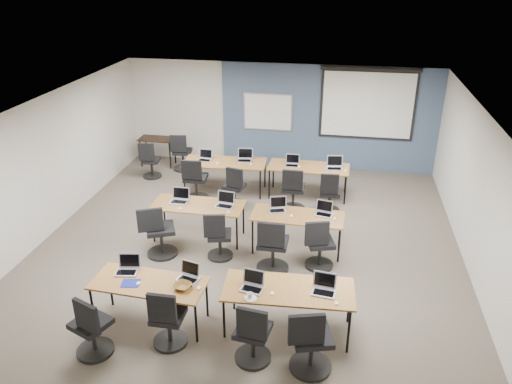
% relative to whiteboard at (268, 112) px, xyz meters
% --- Properties ---
extents(floor, '(8.00, 9.00, 0.02)m').
position_rel_whiteboard_xyz_m(floor, '(0.30, -4.43, -1.45)').
color(floor, '#6B6354').
rests_on(floor, ground).
extents(ceiling, '(8.00, 9.00, 0.02)m').
position_rel_whiteboard_xyz_m(ceiling, '(0.30, -4.43, 1.25)').
color(ceiling, white).
rests_on(ceiling, ground).
extents(wall_back, '(8.00, 0.04, 2.70)m').
position_rel_whiteboard_xyz_m(wall_back, '(0.30, 0.07, -0.10)').
color(wall_back, beige).
rests_on(wall_back, ground).
extents(wall_front, '(8.00, 0.04, 2.70)m').
position_rel_whiteboard_xyz_m(wall_front, '(0.30, -8.93, -0.10)').
color(wall_front, beige).
rests_on(wall_front, ground).
extents(wall_left, '(0.04, 9.00, 2.70)m').
position_rel_whiteboard_xyz_m(wall_left, '(-3.70, -4.43, -0.10)').
color(wall_left, beige).
rests_on(wall_left, ground).
extents(wall_right, '(0.04, 9.00, 2.70)m').
position_rel_whiteboard_xyz_m(wall_right, '(4.30, -4.43, -0.10)').
color(wall_right, beige).
rests_on(wall_right, ground).
extents(blue_accent_panel, '(5.50, 0.04, 2.70)m').
position_rel_whiteboard_xyz_m(blue_accent_panel, '(1.55, 0.04, -0.10)').
color(blue_accent_panel, '#3D5977').
rests_on(blue_accent_panel, wall_back).
extents(whiteboard, '(1.28, 0.03, 0.98)m').
position_rel_whiteboard_xyz_m(whiteboard, '(0.00, 0.00, 0.00)').
color(whiteboard, silver).
rests_on(whiteboard, wall_back).
extents(projector_screen, '(2.40, 0.10, 1.82)m').
position_rel_whiteboard_xyz_m(projector_screen, '(2.50, -0.02, 0.44)').
color(projector_screen, black).
rests_on(projector_screen, wall_back).
extents(training_table_front_left, '(1.69, 0.70, 0.73)m').
position_rel_whiteboard_xyz_m(training_table_front_left, '(-0.70, -6.73, -0.77)').
color(training_table_front_left, '#A46C49').
rests_on(training_table_front_left, floor).
extents(training_table_front_right, '(1.88, 0.79, 0.73)m').
position_rel_whiteboard_xyz_m(training_table_front_right, '(1.33, -6.53, -0.76)').
color(training_table_front_right, '#A45C2C').
rests_on(training_table_front_right, floor).
extents(training_table_mid_left, '(1.78, 0.74, 0.73)m').
position_rel_whiteboard_xyz_m(training_table_mid_left, '(-0.71, -4.12, -0.77)').
color(training_table_mid_left, olive).
rests_on(training_table_mid_left, floor).
extents(training_table_mid_right, '(1.71, 0.71, 0.73)m').
position_rel_whiteboard_xyz_m(training_table_mid_right, '(1.23, -4.23, -0.77)').
color(training_table_mid_right, brown).
rests_on(training_table_mid_right, floor).
extents(training_table_back_left, '(1.92, 0.80, 0.73)m').
position_rel_whiteboard_xyz_m(training_table_back_left, '(-0.72, -1.83, -0.76)').
color(training_table_back_left, brown).
rests_on(training_table_back_left, floor).
extents(training_table_back_right, '(1.84, 0.77, 0.73)m').
position_rel_whiteboard_xyz_m(training_table_back_right, '(1.23, -1.78, -0.76)').
color(training_table_back_right, brown).
rests_on(training_table_back_right, floor).
extents(laptop_0, '(0.33, 0.28, 0.25)m').
position_rel_whiteboard_xyz_m(laptop_0, '(-1.12, -6.51, -0.66)').
color(laptop_0, '#B6B6B6').
rests_on(laptop_0, training_table_front_left).
extents(mouse_0, '(0.09, 0.11, 0.03)m').
position_rel_whiteboard_xyz_m(mouse_0, '(-0.83, -6.80, -0.71)').
color(mouse_0, white).
rests_on(mouse_0, training_table_front_left).
extents(task_chair_0, '(0.55, 0.52, 1.00)m').
position_rel_whiteboard_xyz_m(task_chair_0, '(-1.25, -7.52, -1.04)').
color(task_chair_0, black).
rests_on(task_chair_0, floor).
extents(laptop_1, '(0.31, 0.26, 0.24)m').
position_rel_whiteboard_xyz_m(laptop_1, '(-0.15, -6.53, -0.66)').
color(laptop_1, '#A4A3AC').
rests_on(laptop_1, training_table_front_left).
extents(mouse_1, '(0.06, 0.10, 0.03)m').
position_rel_whiteboard_xyz_m(mouse_1, '(0.06, -6.75, -0.71)').
color(mouse_1, white).
rests_on(mouse_1, training_table_front_left).
extents(task_chair_1, '(0.50, 0.50, 0.98)m').
position_rel_whiteboard_xyz_m(task_chair_1, '(-0.29, -7.16, -1.05)').
color(task_chair_1, black).
rests_on(task_chair_1, floor).
extents(laptop_2, '(0.32, 0.27, 0.24)m').
position_rel_whiteboard_xyz_m(laptop_2, '(0.82, -6.59, -0.66)').
color(laptop_2, silver).
rests_on(laptop_2, training_table_front_right).
extents(mouse_2, '(0.07, 0.10, 0.03)m').
position_rel_whiteboard_xyz_m(mouse_2, '(1.12, -6.69, -0.71)').
color(mouse_2, white).
rests_on(mouse_2, training_table_front_right).
extents(task_chair_2, '(0.51, 0.51, 0.99)m').
position_rel_whiteboard_xyz_m(task_chair_2, '(0.94, -7.27, -1.04)').
color(task_chair_2, black).
rests_on(task_chair_2, floor).
extents(laptop_3, '(0.33, 0.28, 0.25)m').
position_rel_whiteboard_xyz_m(laptop_3, '(1.83, -6.50, -0.66)').
color(laptop_3, silver).
rests_on(laptop_3, training_table_front_right).
extents(mouse_3, '(0.07, 0.10, 0.03)m').
position_rel_whiteboard_xyz_m(mouse_3, '(2.02, -6.76, -0.71)').
color(mouse_3, white).
rests_on(mouse_3, training_table_front_right).
extents(task_chair_3, '(0.58, 0.57, 1.05)m').
position_rel_whiteboard_xyz_m(task_chair_3, '(1.71, -7.30, -1.01)').
color(task_chair_3, black).
rests_on(task_chair_3, floor).
extents(laptop_4, '(0.34, 0.29, 0.26)m').
position_rel_whiteboard_xyz_m(laptop_4, '(-1.10, -4.05, -0.66)').
color(laptop_4, '#B8B8BF').
rests_on(laptop_4, training_table_mid_left).
extents(mouse_4, '(0.09, 0.11, 0.04)m').
position_rel_whiteboard_xyz_m(mouse_4, '(-0.99, -4.38, -0.71)').
color(mouse_4, white).
rests_on(mouse_4, training_table_mid_left).
extents(task_chair_4, '(0.61, 0.57, 1.04)m').
position_rel_whiteboard_xyz_m(task_chair_4, '(-1.25, -4.90, -1.02)').
color(task_chair_4, black).
rests_on(task_chair_4, floor).
extents(laptop_5, '(0.34, 0.29, 0.26)m').
position_rel_whiteboard_xyz_m(laptop_5, '(-0.18, -4.07, -0.66)').
color(laptop_5, '#A1A1A9').
rests_on(laptop_5, training_table_mid_left).
extents(mouse_5, '(0.06, 0.09, 0.03)m').
position_rel_whiteboard_xyz_m(mouse_5, '(-0.05, -4.36, -0.71)').
color(mouse_5, white).
rests_on(mouse_5, training_table_mid_left).
extents(task_chair_5, '(0.48, 0.48, 0.96)m').
position_rel_whiteboard_xyz_m(task_chair_5, '(-0.15, -4.79, -1.06)').
color(task_chair_5, black).
rests_on(task_chair_5, floor).
extents(laptop_6, '(0.32, 0.27, 0.24)m').
position_rel_whiteboard_xyz_m(laptop_6, '(0.83, -4.09, -0.66)').
color(laptop_6, '#B4B4BB').
rests_on(laptop_6, training_table_mid_right).
extents(mouse_6, '(0.09, 0.11, 0.03)m').
position_rel_whiteboard_xyz_m(mouse_6, '(1.12, -4.30, -0.71)').
color(mouse_6, white).
rests_on(mouse_6, training_table_mid_right).
extents(task_chair_6, '(0.58, 0.58, 1.05)m').
position_rel_whiteboard_xyz_m(task_chair_6, '(0.88, -5.03, -1.01)').
color(task_chair_6, black).
rests_on(task_chair_6, floor).
extents(laptop_7, '(0.31, 0.27, 0.24)m').
position_rel_whiteboard_xyz_m(laptop_7, '(1.70, -4.09, -0.66)').
color(laptop_7, '#A9A8B5').
rests_on(laptop_7, training_table_mid_right).
extents(mouse_7, '(0.07, 0.10, 0.03)m').
position_rel_whiteboard_xyz_m(mouse_7, '(1.91, -4.27, -0.71)').
color(mouse_7, white).
rests_on(mouse_7, training_table_mid_right).
extents(task_chair_7, '(0.52, 0.51, 0.99)m').
position_rel_whiteboard_xyz_m(task_chair_7, '(1.68, -4.78, -1.04)').
color(task_chair_7, black).
rests_on(task_chair_7, floor).
extents(laptop_8, '(0.32, 0.27, 0.24)m').
position_rel_whiteboard_xyz_m(laptop_8, '(-1.21, -1.80, -0.66)').
color(laptop_8, silver).
rests_on(laptop_8, training_table_back_left).
extents(mouse_8, '(0.06, 0.10, 0.03)m').
position_rel_whiteboard_xyz_m(mouse_8, '(-0.86, -1.98, -0.71)').
color(mouse_8, white).
rests_on(mouse_8, training_table_back_left).
extents(task_chair_8, '(0.56, 0.56, 1.03)m').
position_rel_whiteboard_xyz_m(task_chair_8, '(-1.27, -2.48, -1.02)').
color(task_chair_8, black).
rests_on(task_chair_8, floor).
extents(laptop_9, '(0.36, 0.30, 0.27)m').
position_rel_whiteboard_xyz_m(laptop_9, '(-0.28, -1.66, -0.65)').
color(laptop_9, '#BBBBC4').
rests_on(laptop_9, training_table_back_left).
extents(mouse_9, '(0.06, 0.10, 0.03)m').
position_rel_whiteboard_xyz_m(mouse_9, '(-0.09, -1.89, -0.71)').
color(mouse_9, white).
rests_on(mouse_9, training_table_back_left).
extents(task_chair_9, '(0.47, 0.47, 0.96)m').
position_rel_whiteboard_xyz_m(task_chair_9, '(-0.33, -2.61, -1.06)').
color(task_chair_9, black).
rests_on(task_chair_9, floor).
extents(laptop_10, '(0.32, 0.27, 0.24)m').
position_rel_whiteboard_xyz_m(laptop_10, '(0.85, -1.77, -0.66)').
color(laptop_10, silver).
rests_on(laptop_10, training_table_back_right).
extents(mouse_10, '(0.09, 0.11, 0.04)m').
position_rel_whiteboard_xyz_m(mouse_10, '(1.02, -1.88, -0.71)').
color(mouse_10, white).
rests_on(mouse_10, training_table_back_right).
extents(task_chair_10, '(0.54, 0.54, 1.02)m').
position_rel_whiteboard_xyz_m(task_chair_10, '(0.97, -2.62, -1.03)').
color(task_chair_10, black).
rests_on(task_chair_10, floor).
extents(laptop_11, '(0.36, 0.31, 0.27)m').
position_rel_whiteboard_xyz_m(laptop_11, '(1.81, -1.78, -0.65)').
color(laptop_11, '#9C9CA9').
rests_on(laptop_11, training_table_back_right).
extents(mouse_11, '(0.09, 0.11, 0.03)m').
position_rel_whiteboard_xyz_m(mouse_11, '(2.07, -1.91, -0.71)').
color(mouse_11, white).
rests_on(mouse_11, training_table_back_right).
extents(task_chair_11, '(0.47, 0.47, 0.96)m').
position_rel_whiteboard_xyz_m(task_chair_11, '(1.76, -2.56, -1.06)').
color(task_chair_11, black).
rests_on(task_chair_11, floor).
extents(blue_mousepad, '(0.29, 0.26, 0.01)m').
position_rel_whiteboard_xyz_m(blue_mousepad, '(-0.95, -6.80, -0.72)').
color(blue_mousepad, navy).
rests_on(blue_mousepad, training_table_front_left).
extents(snack_bowl, '(0.35, 0.35, 0.07)m').
position_rel_whiteboard_xyz_m(snack_bowl, '(-0.17, -6.78, -0.68)').
color(snack_bowl, brown).
rests_on(snack_bowl, training_table_front_left).
extents(snack_plate, '(0.21, 0.21, 0.01)m').
position_rel_whiteboard_xyz_m(snack_plate, '(0.84, -6.85, -0.71)').
color(snack_plate, white).
rests_on(snack_plate, training_table_front_right).
extents(coffee_cup, '(0.10, 0.10, 0.07)m').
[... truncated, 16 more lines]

